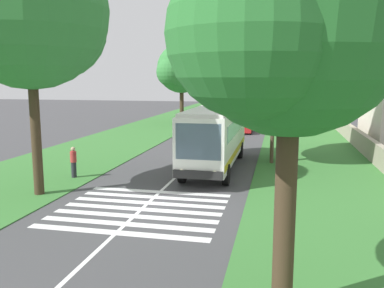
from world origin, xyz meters
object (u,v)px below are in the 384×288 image
Objects in this scene: coach_bus at (216,133)px; roadside_tree_left_0 at (181,70)px; trailing_car_1 at (246,120)px; pedestrian at (74,162)px; trailing_minibus_0 at (253,107)px; roadside_tree_left_2 at (28,15)px; utility_pole at (274,90)px; roadside_tree_left_1 at (223,64)px; roadside_tree_right_2 at (285,28)px; roadside_tree_right_0 at (280,56)px; trailing_car_0 at (244,126)px; roadside_tree_right_1 at (280,59)px.

coach_bus is 1.18× the size of roadside_tree_left_0.
pedestrian is (-27.09, 7.16, 0.24)m from trailing_car_1.
trailing_minibus_0 is (33.12, -0.05, -0.60)m from coach_bus.
utility_pole is at bearing -48.69° from roadside_tree_left_2.
roadside_tree_left_0 is at bearing 178.99° from roadside_tree_left_1.
roadside_tree_right_2 is 5.32× the size of pedestrian.
trailing_minibus_0 is 0.50× the size of roadside_tree_left_1.
roadside_tree_right_0 is (-21.31, -11.65, 0.35)m from roadside_tree_left_0.
coach_bus is at bearing -161.55° from roadside_tree_left_0.
pedestrian is (-28.17, -0.80, -5.54)m from roadside_tree_left_0.
roadside_tree_left_1 is at bearing 0.06° from roadside_tree_left_2.
trailing_car_1 is 0.36× the size of roadside_tree_left_1.
roadside_tree_right_0 is at bearing -166.79° from trailing_car_0.
trailing_car_0 is 20.08m from roadside_tree_right_1.
roadside_tree_right_2 is at bearing -179.58° from roadside_tree_right_0.
roadside_tree_left_2 is at bearing 169.58° from trailing_minibus_0.
roadside_tree_left_2 reaches higher than roadside_tree_right_0.
roadside_tree_left_2 is at bearing -178.84° from roadside_tree_left_0.
coach_bus is 6.49m from roadside_tree_right_0.
coach_bus is at bearing -179.87° from trailing_car_1.
roadside_tree_left_1 is at bearing 11.70° from roadside_tree_right_0.
roadside_tree_right_1 is at bearing -54.41° from trailing_minibus_0.
trailing_minibus_0 is 0.50× the size of roadside_tree_left_2.
roadside_tree_right_1 is at bearing -0.42° from utility_pole.
roadside_tree_left_2 reaches higher than roadside_tree_right_1.
coach_bus is 16.25m from roadside_tree_right_2.
roadside_tree_right_0 is (-53.52, -11.08, -1.33)m from roadside_tree_left_1.
trailing_minibus_0 is at bearing -0.09° from coach_bus.
coach_bus is at bearing 13.92° from roadside_tree_right_2.
utility_pole is (-0.60, 0.34, -2.12)m from roadside_tree_right_0.
roadside_tree_right_2 is (-32.51, -3.56, 5.77)m from trailing_car_0.
trailing_car_1 is at bearing 164.17° from roadside_tree_right_1.
roadside_tree_right_0 is at bearing -173.28° from trailing_minibus_0.
roadside_tree_left_1 is 72.32m from roadside_tree_right_2.
roadside_tree_left_0 reaches higher than pedestrian.
pedestrian is at bearing -178.38° from roadside_tree_left_0.
trailing_car_0 is 12.08m from roadside_tree_left_0.
trailing_car_0 is at bearing -179.43° from trailing_minibus_0.
roadside_tree_left_0 is 1.06× the size of roadside_tree_right_2.
roadside_tree_left_1 is at bearing 12.52° from trailing_car_1.
roadside_tree_left_1 is 1.33× the size of utility_pole.
roadside_tree_right_0 is 6.30× the size of pedestrian.
roadside_tree_left_2 is at bearing 134.65° from coach_bus.
utility_pole is at bearing -152.69° from roadside_tree_left_0.
roadside_tree_left_2 is 1.01× the size of roadside_tree_right_1.
trailing_car_1 is 0.36× the size of roadside_tree_left_2.
roadside_tree_left_1 is 54.67m from roadside_tree_right_0.
trailing_car_0 is at bearing -17.15° from roadside_tree_left_2.
trailing_car_1 is at bearing 2.66° from trailing_car_0.
trailing_minibus_0 is at bearing -162.02° from roadside_tree_left_1.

